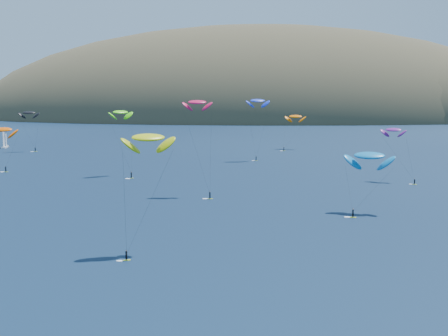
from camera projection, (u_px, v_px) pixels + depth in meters
name	position (u px, v px, depth m)	size (l,w,h in m)	color
ground	(138.00, 311.00, 83.08)	(2800.00, 2800.00, 0.00)	black
island	(277.00, 127.00, 639.70)	(730.00, 300.00, 210.00)	#3D3526
sailboat	(5.00, 146.00, 307.59)	(8.49, 7.31, 10.40)	silver
kitesurfer_1	(2.00, 130.00, 223.25)	(10.91, 8.08, 17.67)	#EBFF1C
kitesurfer_2	(148.00, 138.00, 111.54)	(10.21, 11.18, 23.32)	#EBFF1C
kitesurfer_3	(121.00, 112.00, 211.04)	(10.39, 13.83, 23.74)	#EBFF1C
kitesurfer_4	(258.00, 101.00, 253.71)	(10.11, 6.39, 27.01)	#EBFF1C
kitesurfer_5	(369.00, 156.00, 148.22)	(12.24, 11.82, 16.71)	#EBFF1C
kitesurfer_6	(394.00, 130.00, 197.98)	(10.09, 11.95, 18.50)	#EBFF1C
kitesurfer_9	(197.00, 102.00, 171.50)	(8.85, 10.32, 27.83)	#EBFF1C
kitesurfer_11	(295.00, 116.00, 302.52)	(12.04, 15.10, 18.50)	#EBFF1C
kitesurfer_12	(29.00, 113.00, 290.42)	(9.82, 6.46, 20.62)	#EBFF1C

